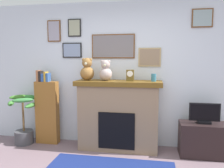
{
  "coord_description": "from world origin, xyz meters",
  "views": [
    {
      "loc": [
        0.62,
        -2.06,
        1.57
      ],
      "look_at": [
        -0.06,
        1.71,
        1.15
      ],
      "focal_mm": 35.62,
      "sensor_mm": 36.0,
      "label": 1
    }
  ],
  "objects_px": {
    "tv_stand": "(203,140)",
    "candle_jar": "(154,78)",
    "teddy_bear_cream": "(106,71)",
    "potted_plant": "(24,125)",
    "mantel_clock": "(130,75)",
    "television": "(204,114)",
    "fireplace": "(118,115)",
    "teddy_bear_tan": "(87,70)",
    "bookshelf": "(47,110)"
  },
  "relations": [
    {
      "from": "tv_stand",
      "to": "candle_jar",
      "type": "height_order",
      "value": "candle_jar"
    },
    {
      "from": "candle_jar",
      "to": "teddy_bear_cream",
      "type": "distance_m",
      "value": 0.82
    },
    {
      "from": "potted_plant",
      "to": "mantel_clock",
      "type": "bearing_deg",
      "value": 1.82
    },
    {
      "from": "potted_plant",
      "to": "television",
      "type": "xyz_separation_m",
      "value": [
        3.18,
        0.01,
        0.34
      ]
    },
    {
      "from": "potted_plant",
      "to": "candle_jar",
      "type": "distance_m",
      "value": 2.54
    },
    {
      "from": "fireplace",
      "to": "teddy_bear_cream",
      "type": "xyz_separation_m",
      "value": [
        -0.22,
        -0.02,
        0.76
      ]
    },
    {
      "from": "teddy_bear_tan",
      "to": "teddy_bear_cream",
      "type": "relative_size",
      "value": 1.1
    },
    {
      "from": "bookshelf",
      "to": "tv_stand",
      "type": "bearing_deg",
      "value": -2.07
    },
    {
      "from": "potted_plant",
      "to": "mantel_clock",
      "type": "height_order",
      "value": "mantel_clock"
    },
    {
      "from": "television",
      "to": "candle_jar",
      "type": "distance_m",
      "value": 1.0
    },
    {
      "from": "candle_jar",
      "to": "tv_stand",
      "type": "bearing_deg",
      "value": -3.49
    },
    {
      "from": "potted_plant",
      "to": "tv_stand",
      "type": "height_order",
      "value": "potted_plant"
    },
    {
      "from": "television",
      "to": "teddy_bear_tan",
      "type": "height_order",
      "value": "teddy_bear_tan"
    },
    {
      "from": "potted_plant",
      "to": "teddy_bear_cream",
      "type": "distance_m",
      "value": 1.85
    },
    {
      "from": "candle_jar",
      "to": "mantel_clock",
      "type": "height_order",
      "value": "mantel_clock"
    },
    {
      "from": "bookshelf",
      "to": "teddy_bear_tan",
      "type": "xyz_separation_m",
      "value": [
        0.8,
        -0.05,
        0.76
      ]
    },
    {
      "from": "tv_stand",
      "to": "mantel_clock",
      "type": "height_order",
      "value": "mantel_clock"
    },
    {
      "from": "mantel_clock",
      "to": "teddy_bear_tan",
      "type": "xyz_separation_m",
      "value": [
        -0.75,
        0.0,
        0.08
      ]
    },
    {
      "from": "potted_plant",
      "to": "candle_jar",
      "type": "height_order",
      "value": "candle_jar"
    },
    {
      "from": "television",
      "to": "candle_jar",
      "type": "xyz_separation_m",
      "value": [
        -0.81,
        0.05,
        0.57
      ]
    },
    {
      "from": "bookshelf",
      "to": "television",
      "type": "xyz_separation_m",
      "value": [
        2.76,
        -0.1,
        0.08
      ]
    },
    {
      "from": "bookshelf",
      "to": "television",
      "type": "distance_m",
      "value": 2.77
    },
    {
      "from": "tv_stand",
      "to": "television",
      "type": "bearing_deg",
      "value": -90.0
    },
    {
      "from": "teddy_bear_cream",
      "to": "potted_plant",
      "type": "bearing_deg",
      "value": -177.66
    },
    {
      "from": "potted_plant",
      "to": "television",
      "type": "distance_m",
      "value": 3.2
    },
    {
      "from": "potted_plant",
      "to": "television",
      "type": "height_order",
      "value": "potted_plant"
    },
    {
      "from": "fireplace",
      "to": "bookshelf",
      "type": "bearing_deg",
      "value": 178.62
    },
    {
      "from": "fireplace",
      "to": "mantel_clock",
      "type": "xyz_separation_m",
      "value": [
        0.2,
        -0.02,
        0.69
      ]
    },
    {
      "from": "fireplace",
      "to": "teddy_bear_tan",
      "type": "relative_size",
      "value": 3.74
    },
    {
      "from": "fireplace",
      "to": "bookshelf",
      "type": "distance_m",
      "value": 1.36
    },
    {
      "from": "bookshelf",
      "to": "television",
      "type": "bearing_deg",
      "value": -2.1
    },
    {
      "from": "teddy_bear_cream",
      "to": "teddy_bear_tan",
      "type": "bearing_deg",
      "value": -179.99
    },
    {
      "from": "candle_jar",
      "to": "teddy_bear_cream",
      "type": "xyz_separation_m",
      "value": [
        -0.82,
        -0.0,
        0.1
      ]
    },
    {
      "from": "fireplace",
      "to": "tv_stand",
      "type": "height_order",
      "value": "fireplace"
    },
    {
      "from": "potted_plant",
      "to": "teddy_bear_cream",
      "type": "xyz_separation_m",
      "value": [
        1.55,
        0.06,
        1.0
      ]
    },
    {
      "from": "teddy_bear_tan",
      "to": "teddy_bear_cream",
      "type": "xyz_separation_m",
      "value": [
        0.33,
        0.0,
        -0.02
      ]
    },
    {
      "from": "tv_stand",
      "to": "teddy_bear_cream",
      "type": "relative_size",
      "value": 2.09
    },
    {
      "from": "bookshelf",
      "to": "mantel_clock",
      "type": "relative_size",
      "value": 7.13
    },
    {
      "from": "fireplace",
      "to": "bookshelf",
      "type": "height_order",
      "value": "bookshelf"
    },
    {
      "from": "fireplace",
      "to": "television",
      "type": "distance_m",
      "value": 1.41
    },
    {
      "from": "mantel_clock",
      "to": "teddy_bear_tan",
      "type": "height_order",
      "value": "teddy_bear_tan"
    },
    {
      "from": "bookshelf",
      "to": "fireplace",
      "type": "bearing_deg",
      "value": -1.38
    },
    {
      "from": "potted_plant",
      "to": "tv_stand",
      "type": "xyz_separation_m",
      "value": [
        3.18,
        0.01,
        -0.09
      ]
    },
    {
      "from": "potted_plant",
      "to": "candle_jar",
      "type": "bearing_deg",
      "value": 1.55
    },
    {
      "from": "bookshelf",
      "to": "potted_plant",
      "type": "relative_size",
      "value": 1.53
    },
    {
      "from": "fireplace",
      "to": "potted_plant",
      "type": "height_order",
      "value": "fireplace"
    },
    {
      "from": "television",
      "to": "tv_stand",
      "type": "bearing_deg",
      "value": 90.0
    },
    {
      "from": "bookshelf",
      "to": "candle_jar",
      "type": "distance_m",
      "value": 2.06
    },
    {
      "from": "mantel_clock",
      "to": "television",
      "type": "bearing_deg",
      "value": -2.35
    },
    {
      "from": "potted_plant",
      "to": "mantel_clock",
      "type": "xyz_separation_m",
      "value": [
        1.98,
        0.06,
        0.94
      ]
    }
  ]
}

